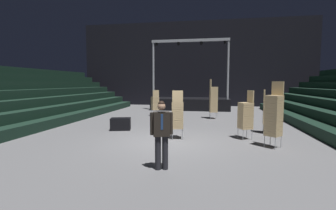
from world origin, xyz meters
The scene contains 11 objects.
ground_plane centered at (0.00, 0.00, -0.05)m, with size 22.00×30.00×0.10m, color slate.
arena_end_wall centered at (0.00, 15.00, 4.00)m, with size 22.00×0.30×8.00m, color black.
stage_riser centered at (0.00, 11.35, 0.58)m, with size 6.25×2.75×5.50m.
man_with_tie centered at (0.46, -2.94, 0.98)m, with size 0.57×0.34×1.73m.
chair_stack_front_left centered at (0.39, 0.55, 0.94)m, with size 0.50×0.50×1.88m.
chair_stack_front_right centered at (4.09, 2.21, 0.94)m, with size 0.50×0.50×1.88m.
chair_stack_mid_left centered at (1.80, 6.23, 1.19)m, with size 0.51×0.51×2.39m.
chair_stack_mid_right centered at (3.72, -0.24, 1.11)m, with size 0.62×0.62×2.22m.
chair_stack_mid_centre centered at (-1.96, 6.84, 0.86)m, with size 0.60×0.60×1.71m.
chair_stack_rear_left centered at (2.98, 0.93, 0.94)m, with size 0.58×0.58×1.88m.
equipment_road_case centered at (-2.45, 1.86, 0.27)m, with size 0.90×0.60×0.55m, color black.
Camera 1 is at (1.66, -8.82, 2.16)m, focal length 26.27 mm.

